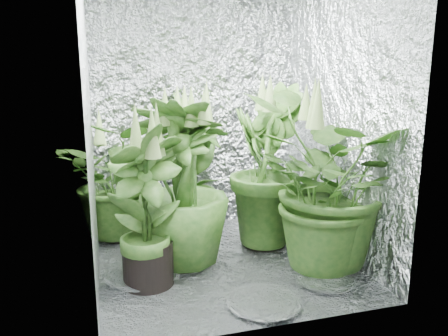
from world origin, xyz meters
TOP-DOWN VIEW (x-y plane):
  - ground at (0.00, 0.00)m, footprint 1.60×1.60m
  - walls at (0.00, 0.00)m, footprint 1.62×1.62m
  - plant_a at (-0.64, 0.63)m, footprint 1.03×1.03m
  - plant_b at (-0.07, 0.64)m, footprint 0.78×0.78m
  - plant_c at (0.36, 0.21)m, footprint 0.77×0.77m
  - plant_d at (-0.26, 0.03)m, footprint 0.78×0.78m
  - plant_e at (0.58, -0.30)m, footprint 1.33×1.33m
  - plant_f at (-0.52, -0.18)m, footprint 0.68×0.68m
  - circulation_fan at (0.62, 0.25)m, footprint 0.17×0.27m
  - plant_label at (0.64, -0.33)m, footprint 0.06×0.05m

SIDE VIEW (x-z plane):
  - ground at x=0.00m, z-range 0.00..0.00m
  - circulation_fan at x=0.62m, z-range -0.03..0.30m
  - plant_label at x=0.64m, z-range 0.26..0.34m
  - plant_a at x=-0.64m, z-range -0.03..0.93m
  - plant_f at x=-0.52m, z-range -0.05..0.99m
  - plant_b at x=-0.07m, z-range -0.05..1.10m
  - plant_d at x=-0.26m, z-range -0.04..1.11m
  - plant_e at x=0.58m, z-range -0.03..1.16m
  - plant_c at x=0.36m, z-range -0.05..1.19m
  - walls at x=0.00m, z-range 0.00..2.00m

